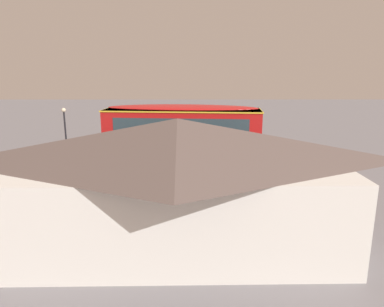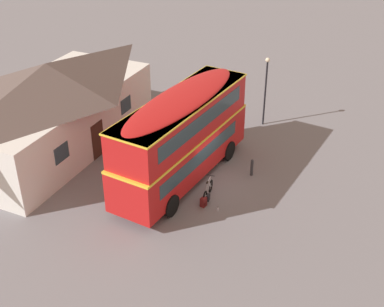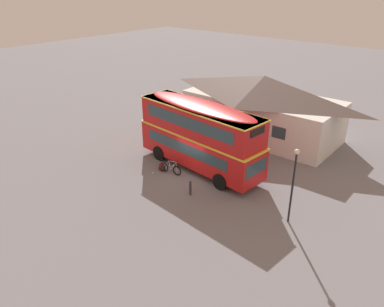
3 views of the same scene
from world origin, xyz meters
name	(u,v)px [view 2 (image 2 of 3)]	position (x,y,z in m)	size (l,w,h in m)	color
ground_plane	(207,181)	(0.00, 0.00, 0.00)	(120.00, 120.00, 0.00)	slate
double_decker_bus	(182,134)	(-0.28, 1.29, 2.64)	(9.87, 3.36, 4.79)	black
touring_bicycle	(208,192)	(-1.37, -0.65, 0.37)	(1.73, 0.63, 1.02)	black
backpack_on_ground	(204,201)	(-2.08, -0.73, 0.28)	(0.33, 0.33, 0.53)	maroon
water_bottle_clear_plastic	(218,209)	(-2.12, -1.51, 0.10)	(0.08, 0.08, 0.22)	silver
pub_building	(51,105)	(-0.30, 9.52, 2.60)	(13.02, 6.46, 5.09)	silver
street_lamp	(266,84)	(7.55, -0.52, 2.74)	(0.28, 0.28, 4.41)	black
kerb_bollard	(252,167)	(1.58, -1.89, 0.50)	(0.16, 0.16, 0.97)	#333338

